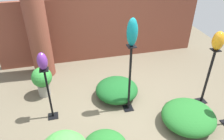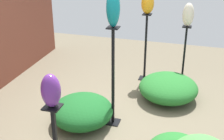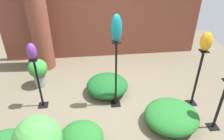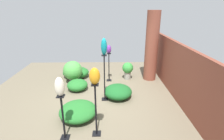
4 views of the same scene
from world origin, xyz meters
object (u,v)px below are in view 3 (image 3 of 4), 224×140
pedestal_violet (39,86)px  pedestal_teal (116,78)px  art_vase_teal (116,28)px  potted_plant_back_center (38,140)px  potted_plant_front_right (38,71)px  art_vase_violet (32,51)px  brick_pillar (38,19)px  pedestal_amber (196,81)px  art_vase_amber (206,42)px  pedestal_ivory (219,107)px

pedestal_violet → pedestal_teal: bearing=-5.2°
art_vase_teal → potted_plant_back_center: 2.22m
potted_plant_front_right → art_vase_violet: bearing=-77.8°
brick_pillar → pedestal_amber: 3.98m
pedestal_violet → art_vase_amber: size_ratio=3.07×
pedestal_violet → potted_plant_back_center: size_ratio=1.28×
brick_pillar → pedestal_teal: (1.71, -1.83, -0.68)m
art_vase_teal → art_vase_violet: art_vase_teal is taller
art_vase_teal → potted_plant_front_right: (-1.72, 0.91, -1.32)m
pedestal_teal → art_vase_teal: bearing=0.0°
pedestal_amber → pedestal_ivory: bearing=-80.5°
art_vase_violet → pedestal_ivory: bearing=-17.0°
pedestal_violet → art_vase_violet: size_ratio=3.45×
pedestal_violet → potted_plant_back_center: 1.42m
brick_pillar → art_vase_teal: size_ratio=5.33×
pedestal_ivory → art_vase_amber: art_vase_amber is taller
art_vase_violet → potted_plant_back_center: 1.63m
art_vase_violet → pedestal_violet: bearing=-90.0°
art_vase_teal → pedestal_ivory: bearing=-26.3°
brick_pillar → art_vase_violet: (0.16, -1.69, -0.06)m
pedestal_teal → pedestal_violet: pedestal_teal is taller
potted_plant_back_center → potted_plant_front_right: size_ratio=1.26×
art_vase_violet → art_vase_teal: bearing=-5.2°
art_vase_violet → potted_plant_back_center: (0.21, -1.40, -0.81)m
pedestal_amber → potted_plant_back_center: pedestal_amber is taller
pedestal_violet → potted_plant_front_right: (-0.17, 0.77, -0.10)m
art_vase_violet → potted_plant_back_center: bearing=-81.6°
potted_plant_front_right → pedestal_teal: bearing=-27.9°
pedestal_ivory → pedestal_amber: bearing=99.5°
pedestal_amber → pedestal_teal: pedestal_teal is taller
pedestal_ivory → pedestal_violet: size_ratio=0.95×
pedestal_teal → potted_plant_back_center: bearing=-136.9°
art_vase_violet → potted_plant_front_right: 1.19m
art_vase_teal → potted_plant_back_center: art_vase_teal is taller
art_vase_violet → potted_plant_front_right: bearing=102.2°
pedestal_amber → pedestal_violet: pedestal_amber is taller
brick_pillar → art_vase_violet: brick_pillar is taller
pedestal_violet → art_vase_violet: 0.78m
pedestal_ivory → pedestal_teal: 1.98m
brick_pillar → art_vase_teal: bearing=-46.8°
pedestal_ivory → art_vase_teal: size_ratio=2.11×
pedestal_amber → potted_plant_back_center: size_ratio=1.45×
pedestal_teal → pedestal_ivory: bearing=-26.3°
pedestal_teal → pedestal_amber: bearing=-5.5°
pedestal_ivory → potted_plant_front_right: 3.92m
pedestal_ivory → brick_pillar: bearing=142.2°
pedestal_amber → pedestal_teal: bearing=174.5°
pedestal_amber → pedestal_ivory: (0.12, -0.71, -0.10)m
potted_plant_back_center → potted_plant_front_right: 2.21m
pedestal_amber → potted_plant_front_right: bearing=162.4°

